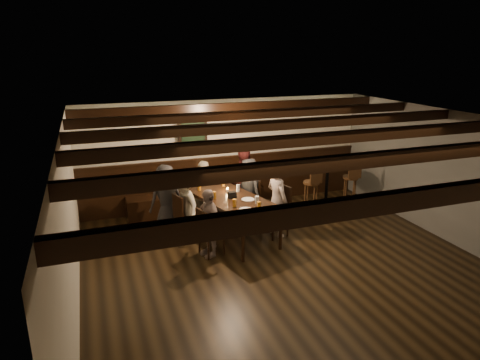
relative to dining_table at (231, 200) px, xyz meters
name	(u,v)px	position (x,y,z in m)	size (l,w,h in m)	color
room	(233,174)	(0.22, 0.48, 0.35)	(7.00, 7.00, 7.00)	black
dining_table	(231,200)	(0.00, 0.00, 0.00)	(1.44, 2.26, 0.78)	black
chair_left_near	(186,224)	(-0.81, 0.25, -0.46)	(0.48, 0.48, 0.86)	black
chair_left_far	(211,241)	(-0.58, -0.62, -0.46)	(0.48, 0.48, 0.85)	black
chair_right_near	(248,208)	(0.58, 0.62, -0.45)	(0.49, 0.49, 0.88)	black
chair_right_far	(275,220)	(0.81, -0.25, -0.42)	(0.55, 0.55, 0.98)	black
person_bench_left	(166,199)	(-1.10, 0.64, -0.04)	(0.66, 0.43, 1.35)	#28272A
person_bench_centre	(203,190)	(-0.27, 1.01, -0.09)	(0.46, 0.30, 1.27)	gray
person_bench_right	(243,182)	(0.64, 1.10, -0.02)	(0.68, 0.53, 1.40)	#581E1E
person_left_near	(184,205)	(-0.84, 0.24, -0.07)	(0.84, 0.48, 1.30)	#ACA792
person_left_far	(209,223)	(-0.61, -0.63, -0.12)	(0.71, 0.29, 1.21)	gray
person_right_near	(249,190)	(0.61, 0.63, -0.06)	(0.65, 0.42, 1.32)	#2B2C2E
person_right_far	(277,200)	(0.84, -0.24, -0.01)	(0.52, 0.34, 1.41)	#B19E96
pint_a	(199,187)	(-0.45, 0.60, 0.13)	(0.07, 0.07, 0.14)	#BF7219
pint_b	(223,183)	(0.08, 0.69, 0.13)	(0.07, 0.07, 0.14)	#BF7219
pint_c	(214,195)	(-0.32, 0.02, 0.13)	(0.07, 0.07, 0.14)	#BF7219
pint_d	(238,188)	(0.24, 0.27, 0.13)	(0.07, 0.07, 0.14)	silver
pint_e	(234,203)	(-0.10, -0.49, 0.13)	(0.07, 0.07, 0.14)	#BF7219
pint_f	(257,200)	(0.33, -0.48, 0.13)	(0.07, 0.07, 0.14)	silver
pint_g	(259,206)	(0.25, -0.76, 0.13)	(0.07, 0.07, 0.14)	#BF7219
plate_near	(246,210)	(0.03, -0.72, 0.07)	(0.24, 0.24, 0.01)	white
plate_far	(248,199)	(0.25, -0.24, 0.07)	(0.24, 0.24, 0.01)	white
condiment_caddy	(232,195)	(0.01, -0.05, 0.12)	(0.15, 0.10, 0.12)	black
candle	(227,191)	(0.04, 0.32, 0.09)	(0.05, 0.05, 0.05)	beige
high_top_table	(327,180)	(2.43, 0.61, -0.02)	(0.60, 0.60, 1.07)	black
bar_stool_left	(311,198)	(1.93, 0.41, -0.32)	(0.34, 0.36, 1.08)	#372211
bar_stool_right	(350,192)	(2.93, 0.46, -0.32)	(0.34, 0.36, 1.08)	#372211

